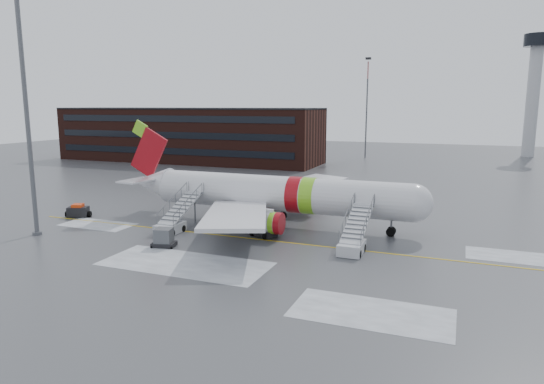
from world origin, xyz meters
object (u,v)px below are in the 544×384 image
at_px(airstair_fwd, 354,240).
at_px(baggage_tractor, 78,211).
at_px(airliner, 271,194).
at_px(uld_container, 164,238).
at_px(pushback_tug, 263,230).
at_px(airstair_aft, 174,222).
at_px(light_mast_near, 24,86).

bearing_deg(airstair_fwd, baggage_tractor, 177.15).
bearing_deg(airliner, uld_container, -117.78).
xyz_separation_m(pushback_tug, uld_container, (-7.11, -6.64, 0.13)).
distance_m(airstair_aft, uld_container, 5.37).
distance_m(airstair_aft, pushback_tug, 9.35).
xyz_separation_m(airliner, airstair_aft, (-8.13, -6.54, -2.35)).
distance_m(uld_container, baggage_tractor, 17.51).
bearing_deg(airstair_fwd, uld_container, -163.44).
xyz_separation_m(airstair_aft, pushback_tug, (9.19, 1.70, -0.40)).
height_order(airliner, light_mast_near, light_mast_near).
bearing_deg(uld_container, light_mast_near, -175.34).
bearing_deg(uld_container, airstair_aft, 112.87).
xyz_separation_m(airliner, pushback_tug, (1.06, -4.83, -2.75)).
distance_m(airliner, airstair_aft, 10.69).
height_order(airliner, airstair_aft, airliner).
bearing_deg(light_mast_near, airstair_aft, 26.55).
height_order(airliner, pushback_tug, airliner).
height_order(pushback_tug, light_mast_near, light_mast_near).
bearing_deg(light_mast_near, pushback_tug, 20.04).
bearing_deg(baggage_tractor, airstair_fwd, -2.85).
relative_size(pushback_tug, uld_container, 1.24).
xyz_separation_m(airliner, baggage_tractor, (-22.27, -4.90, -2.77)).
distance_m(airliner, light_mast_near, 26.48).
xyz_separation_m(airliner, uld_container, (-6.04, -11.47, -2.62)).
height_order(pushback_tug, uld_container, uld_container).
relative_size(uld_container, baggage_tractor, 0.77).
height_order(airliner, uld_container, airliner).
distance_m(airstair_fwd, pushback_tug, 9.66).
relative_size(airliner, baggage_tractor, 11.28).
bearing_deg(airstair_aft, baggage_tractor, 173.40).
bearing_deg(baggage_tractor, uld_container, -22.06).
bearing_deg(airliner, airstair_fwd, -31.75).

